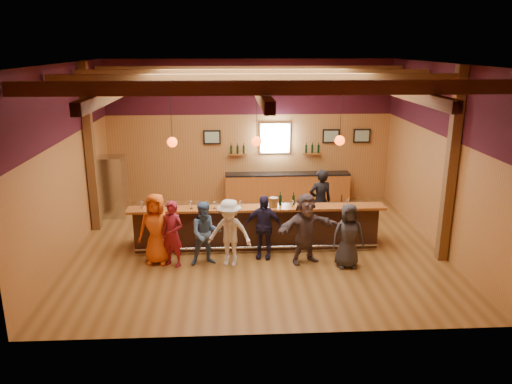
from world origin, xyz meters
TOP-DOWN VIEW (x-y plane):
  - room at (0.00, 0.06)m, footprint 9.04×9.00m
  - bar_counter at (0.02, 0.15)m, footprint 6.30×1.07m
  - back_bar_cabinet at (1.20, 3.72)m, footprint 4.00×0.52m
  - window at (0.80, 3.95)m, footprint 0.95×0.09m
  - framed_pictures at (1.67, 3.94)m, footprint 5.35×0.05m
  - wine_shelves at (0.80, 3.88)m, footprint 3.00×0.18m
  - pendant_lights at (0.00, 0.00)m, footprint 4.24×0.24m
  - stainless_fridge at (-4.10, 2.60)m, footprint 0.70×0.70m
  - customer_orange at (-2.36, -0.82)m, footprint 0.90×0.66m
  - customer_redvest at (-1.98, -1.02)m, footprint 0.67×0.60m
  - customer_denim at (-1.22, -0.97)m, footprint 0.81×0.68m
  - customer_white at (-0.68, -1.06)m, footprint 1.15×0.85m
  - customer_navy at (0.12, -0.68)m, footprint 0.97×0.58m
  - customer_brown at (1.08, -0.98)m, footprint 1.62×1.00m
  - customer_dark at (2.01, -1.29)m, footprint 0.75×0.50m
  - bartender at (1.77, 0.94)m, footprint 0.71×0.54m
  - ice_bucket at (0.40, -0.19)m, footprint 0.21×0.21m
  - bottle_a at (0.58, -0.06)m, footprint 0.08×0.08m
  - bottle_b at (0.91, -0.04)m, footprint 0.07×0.07m
  - glass_a at (-2.79, -0.10)m, footprint 0.07×0.07m
  - glass_b at (-2.02, -0.18)m, footprint 0.09×0.09m
  - glass_c at (-1.59, -0.23)m, footprint 0.09×0.09m
  - glass_d at (-1.03, -0.24)m, footprint 0.08×0.08m
  - glass_e at (-0.40, -0.14)m, footprint 0.07×0.07m
  - glass_f at (0.86, -0.19)m, footprint 0.07×0.07m
  - glass_g at (1.33, -0.12)m, footprint 0.07×0.07m
  - glass_h at (2.23, -0.18)m, footprint 0.07×0.07m

SIDE VIEW (x-z plane):
  - back_bar_cabinet at x=1.20m, z-range 0.00..0.95m
  - bar_counter at x=0.02m, z-range -0.03..1.08m
  - customer_dark at x=2.01m, z-range 0.00..1.50m
  - customer_denim at x=-1.22m, z-range 0.00..1.51m
  - customer_redvest at x=-1.98m, z-range 0.00..1.55m
  - customer_navy at x=0.12m, z-range 0.00..1.55m
  - customer_white at x=-0.68m, z-range 0.00..1.58m
  - customer_brown at x=1.08m, z-range 0.00..1.67m
  - customer_orange at x=-2.36m, z-range 0.00..1.68m
  - bartender at x=1.77m, z-range 0.00..1.75m
  - stainless_fridge at x=-4.10m, z-range 0.00..1.80m
  - glass_e at x=-0.40m, z-range 1.14..1.30m
  - glass_g at x=1.33m, z-range 1.14..1.31m
  - ice_bucket at x=0.40m, z-range 1.11..1.34m
  - glass_f at x=0.86m, z-range 1.15..1.31m
  - glass_h at x=2.23m, z-range 1.15..1.31m
  - glass_a at x=-2.79m, z-range 1.15..1.31m
  - bottle_b at x=0.91m, z-range 1.07..1.40m
  - glass_d at x=-1.03m, z-range 1.15..1.33m
  - bottle_a at x=0.58m, z-range 1.07..1.42m
  - glass_b at x=-2.02m, z-range 1.15..1.35m
  - glass_c at x=-1.59m, z-range 1.15..1.35m
  - wine_shelves at x=0.80m, z-range 1.47..1.77m
  - window at x=0.80m, z-range 1.57..2.52m
  - framed_pictures at x=1.67m, z-range 1.88..2.33m
  - pendant_lights at x=0.00m, z-range 2.02..3.39m
  - room at x=0.00m, z-range 0.95..5.47m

